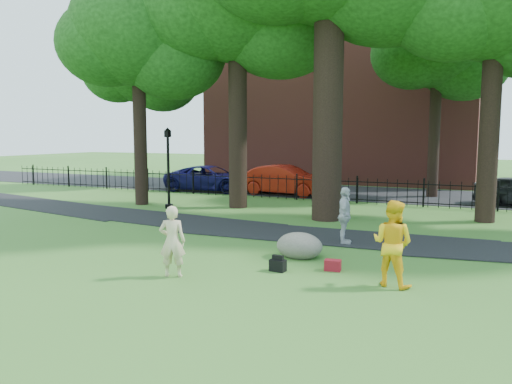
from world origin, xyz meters
The scene contains 15 objects.
ground centered at (0.00, 0.00, 0.00)m, with size 120.00×120.00×0.00m, color #396B25.
footpath centered at (1.00, 3.90, 0.00)m, with size 36.00×2.60×0.03m, color black.
street centered at (0.00, 16.00, 0.00)m, with size 80.00×7.00×0.02m, color black.
iron_fence centered at (0.00, 12.00, 0.60)m, with size 44.00×0.04×1.20m.
brick_building centered at (-4.00, 24.00, 6.00)m, with size 18.00×8.00×12.00m, color brown.
tree_row centered at (0.52, 8.40, 8.15)m, with size 26.82×7.96×12.42m.
woman centered at (-0.99, -1.86, 0.82)m, with size 0.60×0.39×1.64m, color beige.
man centered at (3.67, -0.48, 0.93)m, with size 0.90×0.70×1.85m, color yellow.
pedestrian centered at (1.71, 3.09, 0.85)m, with size 1.00×0.41×1.70m, color silver.
boulder centered at (1.04, 1.04, 0.36)m, with size 1.24×0.94×0.73m, color #5F5D4F.
lamppost centered at (-7.10, 6.93, 1.73)m, with size 0.35×0.35×3.53m.
backpack centered at (1.03, -0.45, 0.14)m, with size 0.37×0.23×0.28m, color black.
red_bag centered at (2.20, 0.14, 0.13)m, with size 0.38×0.24×0.26m, color maroon.
red_sedan centered at (-4.21, 13.50, 0.80)m, with size 1.70×4.87×1.60m, color #98180B.
navy_van centered at (-8.75, 13.53, 0.73)m, with size 2.41×5.22×1.45m, color #100E49.
Camera 1 is at (5.35, -11.17, 3.24)m, focal length 35.00 mm.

